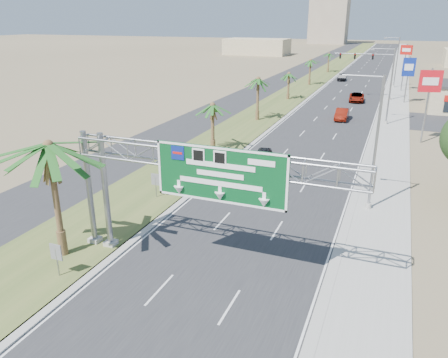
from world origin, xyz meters
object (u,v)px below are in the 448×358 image
at_px(car_far, 342,78).
at_px(car_right_lane, 357,97).
at_px(signal_mast, 380,72).
at_px(car_mid_lane, 342,114).
at_px(pole_sign_blue, 409,69).
at_px(palm_near, 48,146).
at_px(car_left_lane, 263,156).
at_px(pole_sign_red_near, 430,85).
at_px(sign_gantry, 196,168).
at_px(pole_sign_red_far, 406,54).

bearing_deg(car_far, car_right_lane, -81.63).
height_order(signal_mast, car_mid_lane, signal_mast).
bearing_deg(car_right_lane, pole_sign_blue, 7.25).
relative_size(signal_mast, pole_sign_blue, 1.34).
relative_size(palm_near, pole_sign_blue, 1.09).
relative_size(car_left_lane, pole_sign_red_near, 0.48).
xyz_separation_m(sign_gantry, car_right_lane, (3.06, 58.41, -5.32)).
xyz_separation_m(pole_sign_blue, pole_sign_red_far, (-0.67, 13.69, 1.41)).
bearing_deg(pole_sign_blue, signal_mast, 156.05).
xyz_separation_m(signal_mast, car_mid_lane, (-3.67, -19.17, -4.06)).
relative_size(car_right_lane, car_far, 1.12).
relative_size(palm_near, pole_sign_red_far, 0.93).
bearing_deg(car_mid_lane, car_far, 95.41).
xyz_separation_m(palm_near, car_right_lane, (11.20, 60.34, -6.19)).
height_order(pole_sign_red_near, pole_sign_red_far, pole_sign_red_far).
bearing_deg(palm_near, pole_sign_red_far, 76.48).
height_order(car_mid_lane, car_far, car_mid_lane).
distance_m(car_mid_lane, pole_sign_red_near, 14.77).
distance_m(car_mid_lane, car_far, 42.57).
bearing_deg(car_right_lane, palm_near, -105.32).
bearing_deg(palm_near, signal_mast, 77.34).
xyz_separation_m(car_mid_lane, pole_sign_blue, (8.17, 17.17, 4.87)).
height_order(car_left_lane, car_mid_lane, car_mid_lane).
bearing_deg(palm_near, car_left_lane, 74.87).
height_order(palm_near, car_far, palm_near).
bearing_deg(car_far, car_mid_lane, -86.83).
height_order(car_right_lane, car_far, car_right_lane).
relative_size(car_left_lane, pole_sign_red_far, 0.45).
xyz_separation_m(sign_gantry, signal_mast, (6.23, 62.05, -1.21)).
xyz_separation_m(sign_gantry, pole_sign_blue, (10.73, 60.05, -0.40)).
distance_m(palm_near, car_mid_lane, 46.47).
relative_size(car_left_lane, car_far, 0.84).
bearing_deg(car_right_lane, pole_sign_red_far, 60.65).
xyz_separation_m(sign_gantry, car_left_lane, (-2.19, 20.07, -5.37)).
distance_m(signal_mast, car_right_lane, 6.34).
relative_size(sign_gantry, car_far, 3.52).
height_order(palm_near, pole_sign_blue, palm_near).
relative_size(signal_mast, car_mid_lane, 2.15).
bearing_deg(car_mid_lane, car_right_lane, 86.25).
relative_size(palm_near, car_left_lane, 2.08).
distance_m(signal_mast, pole_sign_blue, 4.99).
height_order(car_left_lane, car_far, car_far).
xyz_separation_m(signal_mast, car_far, (-9.10, 23.05, -4.16)).
relative_size(signal_mast, car_right_lane, 1.94).
relative_size(car_mid_lane, car_right_lane, 0.90).
height_order(car_right_lane, pole_sign_red_near, pole_sign_red_near).
height_order(signal_mast, car_left_lane, signal_mast).
xyz_separation_m(car_left_lane, pole_sign_blue, (12.92, 39.98, 4.98)).
relative_size(palm_near, car_mid_lane, 1.74).
bearing_deg(sign_gantry, car_mid_lane, 86.58).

